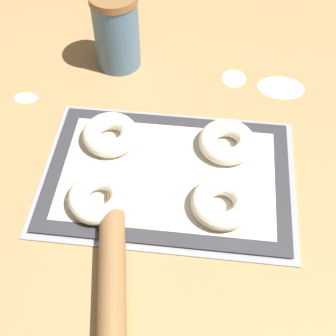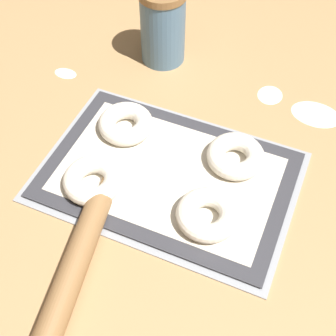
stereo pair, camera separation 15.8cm
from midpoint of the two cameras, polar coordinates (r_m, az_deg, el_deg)
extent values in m
plane|color=#A87F51|center=(0.89, 5.34, -2.88)|extent=(2.80, 2.80, 0.00)
cube|color=#93969B|center=(0.90, 5.00, -1.56)|extent=(0.49, 0.33, 0.01)
cube|color=#333338|center=(0.89, 5.02, -1.37)|extent=(0.46, 0.31, 0.00)
cube|color=beige|center=(0.89, 5.02, -1.35)|extent=(0.41, 0.25, 0.00)
torus|color=silver|center=(0.86, -4.06, -2.11)|extent=(0.11, 0.11, 0.04)
torus|color=silver|center=(0.83, 10.29, -6.29)|extent=(0.11, 0.11, 0.04)
torus|color=silver|center=(0.95, -0.49, 4.92)|extent=(0.11, 0.11, 0.04)
torus|color=silver|center=(0.92, 13.13, 0.87)|extent=(0.11, 0.11, 0.04)
cylinder|color=slate|center=(1.10, 3.60, 16.25)|extent=(0.10, 0.10, 0.16)
cylinder|color=olive|center=(0.77, -6.13, -14.00)|extent=(0.10, 0.32, 0.05)
cylinder|color=olive|center=(0.86, -2.62, -3.06)|extent=(0.03, 0.05, 0.02)
ellipsoid|color=white|center=(1.09, 16.46, 8.15)|extent=(0.05, 0.06, 0.00)
ellipsoid|color=white|center=(1.11, -8.48, 11.00)|extent=(0.05, 0.03, 0.00)
ellipsoid|color=white|center=(1.08, 21.67, 5.71)|extent=(0.11, 0.08, 0.00)
camera|label=1|loc=(0.08, -84.82, 6.61)|focal=50.00mm
camera|label=2|loc=(0.08, 95.18, -6.61)|focal=50.00mm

